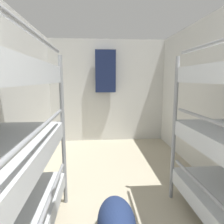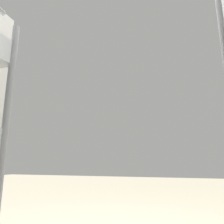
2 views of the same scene
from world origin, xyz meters
The scene contains 3 objects.
wall_back centered at (0.00, 4.76, 1.14)m, with size 2.69×0.06×2.28m.
duffel_bag centered at (-0.10, 1.78, 0.17)m, with size 0.33×0.60×0.33m.
hanging_coat centered at (-0.05, 4.61, 1.58)m, with size 0.44×0.12×0.90m.
Camera 1 is at (-0.26, 0.22, 1.40)m, focal length 32.00 mm.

